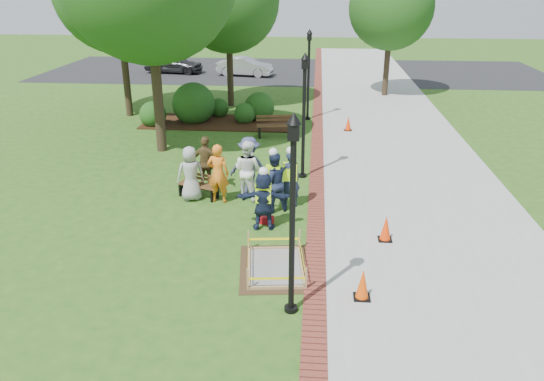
# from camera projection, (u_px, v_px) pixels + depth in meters

# --- Properties ---
(ground) EXTENTS (100.00, 100.00, 0.00)m
(ground) POSITION_uv_depth(u_px,v_px,m) (249.00, 242.00, 14.01)
(ground) COLOR #285116
(ground) RESTS_ON ground
(sidewalk) EXTENTS (6.00, 60.00, 0.02)m
(sidewalk) POSITION_uv_depth(u_px,v_px,m) (393.00, 138.00, 22.85)
(sidewalk) COLOR #9E9E99
(sidewalk) RESTS_ON ground
(brick_edging) EXTENTS (0.50, 60.00, 0.03)m
(brick_edging) POSITION_uv_depth(u_px,v_px,m) (317.00, 136.00, 23.10)
(brick_edging) COLOR maroon
(brick_edging) RESTS_ON ground
(mulch_bed) EXTENTS (7.00, 3.00, 0.05)m
(mulch_bed) POSITION_uv_depth(u_px,v_px,m) (218.00, 122.00, 25.31)
(mulch_bed) COLOR #381E0F
(mulch_bed) RESTS_ON ground
(parking_lot) EXTENTS (36.00, 12.00, 0.01)m
(parking_lot) POSITION_uv_depth(u_px,v_px,m) (294.00, 71.00, 38.92)
(parking_lot) COLOR black
(parking_lot) RESTS_ON ground
(wet_concrete_pad) EXTENTS (1.95, 2.48, 0.55)m
(wet_concrete_pad) POSITION_uv_depth(u_px,v_px,m) (275.00, 260.00, 12.67)
(wet_concrete_pad) COLOR #47331E
(wet_concrete_pad) RESTS_ON ground
(bench_near) EXTENTS (1.41, 0.86, 0.72)m
(bench_near) POSITION_uv_depth(u_px,v_px,m) (199.00, 190.00, 16.76)
(bench_near) COLOR brown
(bench_near) RESTS_ON ground
(bench_far) EXTENTS (1.74, 0.85, 0.90)m
(bench_far) POSITION_uv_depth(u_px,v_px,m) (276.00, 130.00, 23.03)
(bench_far) COLOR #54341C
(bench_far) RESTS_ON ground
(cone_front) EXTENTS (0.36, 0.36, 0.72)m
(cone_front) POSITION_uv_depth(u_px,v_px,m) (363.00, 285.00, 11.43)
(cone_front) COLOR black
(cone_front) RESTS_ON ground
(cone_back) EXTENTS (0.36, 0.36, 0.72)m
(cone_back) POSITION_uv_depth(u_px,v_px,m) (386.00, 229.00, 13.96)
(cone_back) COLOR black
(cone_back) RESTS_ON ground
(cone_far) EXTENTS (0.34, 0.34, 0.67)m
(cone_far) POSITION_uv_depth(u_px,v_px,m) (348.00, 124.00, 23.88)
(cone_far) COLOR black
(cone_far) RESTS_ON ground
(toolbox) EXTENTS (0.47, 0.33, 0.21)m
(toolbox) POSITION_uv_depth(u_px,v_px,m) (266.00, 220.00, 15.03)
(toolbox) COLOR maroon
(toolbox) RESTS_ON ground
(lamp_near) EXTENTS (0.28, 0.28, 4.26)m
(lamp_near) POSITION_uv_depth(u_px,v_px,m) (293.00, 203.00, 10.21)
(lamp_near) COLOR black
(lamp_near) RESTS_ON ground
(lamp_mid) EXTENTS (0.28, 0.28, 4.26)m
(lamp_mid) POSITION_uv_depth(u_px,v_px,m) (304.00, 107.00, 17.59)
(lamp_mid) COLOR black
(lamp_mid) RESTS_ON ground
(lamp_far) EXTENTS (0.28, 0.28, 4.26)m
(lamp_far) POSITION_uv_depth(u_px,v_px,m) (309.00, 68.00, 24.97)
(lamp_far) COLOR black
(lamp_far) RESTS_ON ground
(tree_back) EXTENTS (5.19, 5.19, 7.94)m
(tree_back) POSITION_uv_depth(u_px,v_px,m) (228.00, 1.00, 26.60)
(tree_back) COLOR #3D2D1E
(tree_back) RESTS_ON ground
(tree_right) EXTENTS (4.68, 4.68, 7.24)m
(tree_right) POSITION_uv_depth(u_px,v_px,m) (391.00, 7.00, 29.25)
(tree_right) COLOR #3D2D1E
(tree_right) RESTS_ON ground
(shrub_a) EXTENTS (1.24, 1.24, 1.24)m
(shrub_a) POSITION_uv_depth(u_px,v_px,m) (154.00, 126.00, 24.83)
(shrub_a) COLOR #1B4B15
(shrub_a) RESTS_ON ground
(shrub_b) EXTENTS (2.02, 2.02, 2.02)m
(shrub_b) POSITION_uv_depth(u_px,v_px,m) (195.00, 121.00, 25.53)
(shrub_b) COLOR #1B4B15
(shrub_b) RESTS_ON ground
(shrub_c) EXTENTS (1.02, 1.02, 1.02)m
(shrub_c) POSITION_uv_depth(u_px,v_px,m) (245.00, 123.00, 25.32)
(shrub_c) COLOR #1B4B15
(shrub_c) RESTS_ON ground
(shrub_d) EXTENTS (1.44, 1.44, 1.44)m
(shrub_d) POSITION_uv_depth(u_px,v_px,m) (260.00, 119.00, 25.87)
(shrub_d) COLOR #1B4B15
(shrub_d) RESTS_ON ground
(shrub_e) EXTENTS (0.98, 0.98, 0.98)m
(shrub_e) POSITION_uv_depth(u_px,v_px,m) (219.00, 116.00, 26.44)
(shrub_e) COLOR #1B4B15
(shrub_e) RESTS_ON ground
(casual_person_a) EXTENTS (0.64, 0.52, 1.72)m
(casual_person_a) POSITION_uv_depth(u_px,v_px,m) (191.00, 174.00, 16.34)
(casual_person_a) COLOR #9D9D9D
(casual_person_a) RESTS_ON ground
(casual_person_b) EXTENTS (0.63, 0.44, 1.86)m
(casual_person_b) POSITION_uv_depth(u_px,v_px,m) (218.00, 174.00, 16.15)
(casual_person_b) COLOR orange
(casual_person_b) RESTS_ON ground
(casual_person_c) EXTENTS (0.72, 0.63, 1.89)m
(casual_person_c) POSITION_uv_depth(u_px,v_px,m) (248.00, 170.00, 16.40)
(casual_person_c) COLOR white
(casual_person_c) RESTS_ON ground
(casual_person_d) EXTENTS (0.65, 0.50, 1.81)m
(casual_person_d) POSITION_uv_depth(u_px,v_px,m) (206.00, 164.00, 17.09)
(casual_person_d) COLOR brown
(casual_person_d) RESTS_ON ground
(casual_person_e) EXTENTS (0.63, 0.42, 1.89)m
(casual_person_e) POSITION_uv_depth(u_px,v_px,m) (249.00, 166.00, 16.74)
(casual_person_e) COLOR #363C5F
(casual_person_e) RESTS_ON ground
(hivis_worker_a) EXTENTS (0.55, 0.37, 1.81)m
(hivis_worker_a) POSITION_uv_depth(u_px,v_px,m) (264.00, 198.00, 14.43)
(hivis_worker_a) COLOR #1B2446
(hivis_worker_a) RESTS_ON ground
(hivis_worker_b) EXTENTS (0.66, 0.56, 1.91)m
(hivis_worker_b) POSITION_uv_depth(u_px,v_px,m) (290.00, 178.00, 15.79)
(hivis_worker_b) COLOR #1B2F48
(hivis_worker_b) RESTS_ON ground
(hivis_worker_c) EXTENTS (0.68, 0.57, 1.96)m
(hivis_worker_c) POSITION_uv_depth(u_px,v_px,m) (273.00, 180.00, 15.52)
(hivis_worker_c) COLOR #171F3D
(hivis_worker_c) RESTS_ON ground
(parked_car_a) EXTENTS (2.58, 4.86, 1.52)m
(parked_car_a) POSITION_uv_depth(u_px,v_px,m) (174.00, 73.00, 38.13)
(parked_car_a) COLOR #29292B
(parked_car_a) RESTS_ON ground
(parked_car_b) EXTENTS (2.51, 4.51, 1.39)m
(parked_car_b) POSITION_uv_depth(u_px,v_px,m) (245.00, 76.00, 37.06)
(parked_car_b) COLOR #A7A8AD
(parked_car_b) RESTS_ON ground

